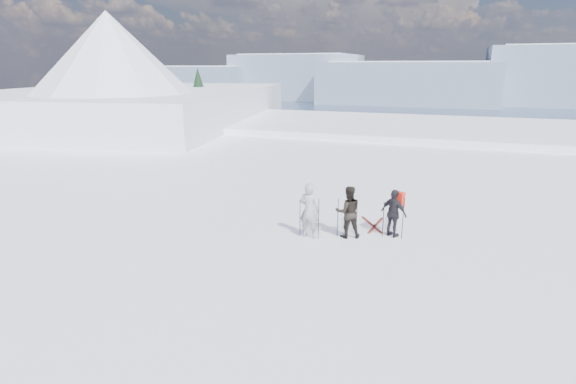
{
  "coord_description": "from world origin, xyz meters",
  "views": [
    {
      "loc": [
        1.83,
        -9.24,
        5.24
      ],
      "look_at": [
        -2.58,
        3.0,
        1.56
      ],
      "focal_mm": 28.0,
      "sensor_mm": 36.0,
      "label": 1
    }
  ],
  "objects_px": {
    "skier_grey": "(309,210)",
    "skier_pack": "(394,213)",
    "skis_loose": "(374,225)",
    "skier_dark": "(348,212)"
  },
  "relations": [
    {
      "from": "skier_grey",
      "to": "skis_loose",
      "type": "xyz_separation_m",
      "value": [
        1.76,
        1.76,
        -0.87
      ]
    },
    {
      "from": "skier_pack",
      "to": "skis_loose",
      "type": "relative_size",
      "value": 0.91
    },
    {
      "from": "skier_dark",
      "to": "skis_loose",
      "type": "distance_m",
      "value": 1.69
    },
    {
      "from": "skier_grey",
      "to": "skier_pack",
      "type": "xyz_separation_m",
      "value": [
        2.49,
        0.94,
        -0.11
      ]
    },
    {
      "from": "skier_dark",
      "to": "skis_loose",
      "type": "relative_size",
      "value": 0.98
    },
    {
      "from": "skier_grey",
      "to": "skier_pack",
      "type": "relative_size",
      "value": 1.15
    },
    {
      "from": "skier_grey",
      "to": "skier_pack",
      "type": "height_order",
      "value": "skier_grey"
    },
    {
      "from": "skier_grey",
      "to": "skier_dark",
      "type": "bearing_deg",
      "value": -154.71
    },
    {
      "from": "skier_dark",
      "to": "skier_pack",
      "type": "height_order",
      "value": "skier_dark"
    },
    {
      "from": "skier_grey",
      "to": "skier_dark",
      "type": "distance_m",
      "value": 1.22
    }
  ]
}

